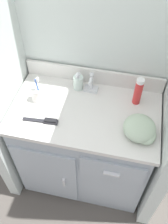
{
  "coord_description": "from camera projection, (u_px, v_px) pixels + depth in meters",
  "views": [
    {
      "loc": [
        0.21,
        -0.97,
        1.98
      ],
      "look_at": [
        0.0,
        -0.03,
        0.84
      ],
      "focal_mm": 40.0,
      "sensor_mm": 36.0,
      "label": 1
    }
  ],
  "objects": [
    {
      "name": "hairbrush",
      "position": [
        45.0,
        121.0,
        1.46
      ],
      "size": [
        0.21,
        0.04,
        0.03
      ],
      "rotation": [
        0.0,
        0.0,
        0.08
      ],
      "color": "#232328",
      "rests_on": "vanity"
    },
    {
      "name": "shaving_cream_can",
      "position": [
        138.0,
        91.0,
        1.5
      ],
      "size": [
        0.05,
        0.05,
        0.19
      ],
      "color": "red",
      "rests_on": "vanity"
    },
    {
      "name": "soap_dispenser",
      "position": [
        78.0,
        82.0,
        1.61
      ],
      "size": [
        0.06,
        0.07,
        0.13
      ],
      "color": "silver",
      "rests_on": "vanity"
    },
    {
      "name": "sink_faucet",
      "position": [
        91.0,
        85.0,
        1.6
      ],
      "size": [
        0.09,
        0.09,
        0.14
      ],
      "color": "silver",
      "rests_on": "vanity"
    },
    {
      "name": "wall_back",
      "position": [
        97.0,
        41.0,
        1.51
      ],
      "size": [
        1.1,
        0.08,
        2.2
      ],
      "primitive_type": "cube",
      "color": "silver",
      "rests_on": "ground_plane"
    },
    {
      "name": "vanity",
      "position": [
        84.0,
        146.0,
        1.82
      ],
      "size": [
        0.92,
        0.56,
        0.82
      ],
      "color": "#9EA8B2",
      "rests_on": "ground_plane"
    },
    {
      "name": "toothbrush_cup",
      "position": [
        36.0,
        94.0,
        1.55
      ],
      "size": [
        0.06,
        0.06,
        0.18
      ],
      "color": "silver",
      "rests_on": "vanity"
    },
    {
      "name": "ground_plane",
      "position": [
        85.0,
        172.0,
        2.15
      ],
      "size": [
        6.0,
        6.0,
        0.0
      ],
      "primitive_type": "plane",
      "color": "#4C4742"
    },
    {
      "name": "hand_towel",
      "position": [
        141.0,
        129.0,
        1.38
      ],
      "size": [
        0.19,
        0.2,
        0.09
      ],
      "color": "#A8BCA3",
      "rests_on": "vanity"
    },
    {
      "name": "backsplash",
      "position": [
        94.0,
        76.0,
        1.65
      ],
      "size": [
        0.92,
        0.02,
        0.11
      ],
      "color": "silver",
      "rests_on": "vanity"
    }
  ]
}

